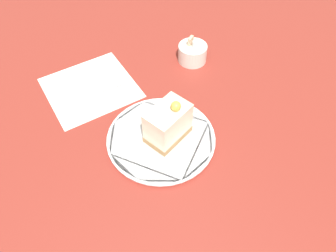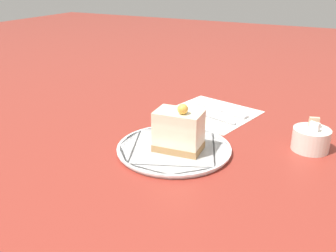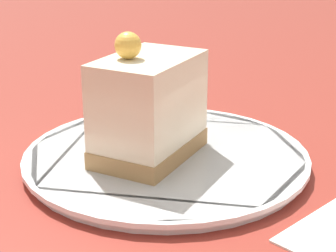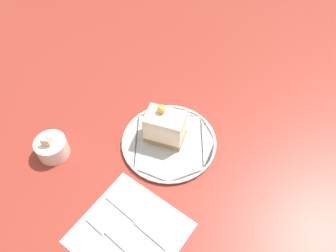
{
  "view_description": "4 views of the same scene",
  "coord_description": "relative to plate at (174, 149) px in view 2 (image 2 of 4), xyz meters",
  "views": [
    {
      "loc": [
        0.32,
        -0.27,
        0.57
      ],
      "look_at": [
        0.01,
        0.03,
        0.04
      ],
      "focal_mm": 35.0,
      "sensor_mm": 36.0,
      "label": 1
    },
    {
      "loc": [
        0.62,
        0.32,
        0.35
      ],
      "look_at": [
        0.0,
        -0.0,
        0.05
      ],
      "focal_mm": 40.0,
      "sensor_mm": 36.0,
      "label": 2
    },
    {
      "loc": [
        -0.23,
        0.37,
        0.19
      ],
      "look_at": [
        -0.01,
        0.03,
        0.04
      ],
      "focal_mm": 60.0,
      "sensor_mm": 36.0,
      "label": 3
    },
    {
      "loc": [
        -0.42,
        -0.17,
        0.67
      ],
      "look_at": [
        0.02,
        0.02,
        0.06
      ],
      "focal_mm": 35.0,
      "sensor_mm": 36.0,
      "label": 4
    }
  ],
  "objects": [
    {
      "name": "plate",
      "position": [
        0.0,
        0.0,
        0.0
      ],
      "size": [
        0.23,
        0.23,
        0.01
      ],
      "color": "white",
      "rests_on": "ground_plane"
    },
    {
      "name": "napkin",
      "position": [
        -0.24,
        -0.01,
        -0.0
      ],
      "size": [
        0.24,
        0.25,
        0.0
      ],
      "rotation": [
        0.0,
        0.0,
        -0.23
      ],
      "color": "white",
      "rests_on": "ground_plane"
    },
    {
      "name": "fork",
      "position": [
        -0.26,
        0.01,
        -0.0
      ],
      "size": [
        0.06,
        0.17,
        0.0
      ],
      "rotation": [
        0.0,
        0.0,
        -0.29
      ],
      "color": "#B2B2B7",
      "rests_on": "napkin"
    },
    {
      "name": "knife",
      "position": [
        -0.22,
        -0.03,
        -0.0
      ],
      "size": [
        0.06,
        0.17,
        0.0
      ],
      "rotation": [
        0.0,
        0.0,
        -0.29
      ],
      "color": "#B2B2B7",
      "rests_on": "napkin"
    },
    {
      "name": "cake_slice",
      "position": [
        0.01,
        0.01,
        0.05
      ],
      "size": [
        0.07,
        0.1,
        0.1
      ],
      "rotation": [
        0.0,
        0.0,
        0.09
      ],
      "color": "#9E7547",
      "rests_on": "plate"
    },
    {
      "name": "sugar_bowl",
      "position": [
        -0.14,
        0.25,
        0.02
      ],
      "size": [
        0.08,
        0.08,
        0.07
      ],
      "color": "silver",
      "rests_on": "ground_plane"
    },
    {
      "name": "ground_plane",
      "position": [
        -0.01,
        -0.01,
        -0.01
      ],
      "size": [
        4.0,
        4.0,
        0.0
      ],
      "primitive_type": "plane",
      "color": "maroon"
    }
  ]
}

